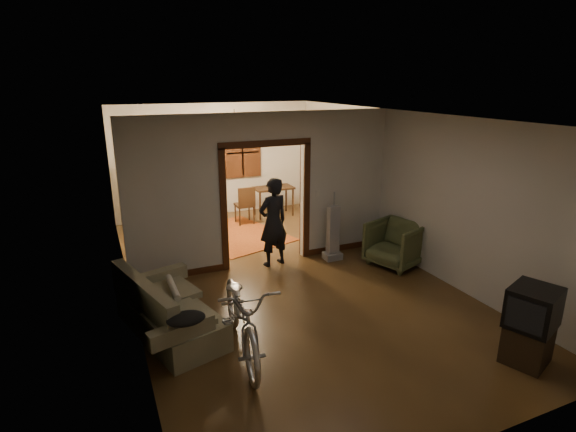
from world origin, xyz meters
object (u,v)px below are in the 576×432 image
sofa (170,305)px  locker (172,192)px  bicycle (242,314)px  armchair (395,244)px  person (273,222)px  desk (274,201)px

sofa → locker: (0.88, 4.76, 0.41)m
sofa → bicycle: bearing=-62.7°
locker → armchair: bearing=-43.9°
bicycle → person: size_ratio=1.21×
person → desk: bearing=-125.2°
bicycle → person: 2.86m
person → locker: 3.36m
person → locker: bearing=-80.7°
armchair → desk: armchair is taller
sofa → locker: 4.86m
desk → sofa: bearing=-132.3°
locker → desk: (2.48, -0.14, -0.47)m
desk → armchair: bearing=-83.6°
desk → locker: bearing=170.5°
sofa → locker: bearing=63.4°
armchair → desk: (-0.88, 3.89, -0.05)m
sofa → bicycle: size_ratio=0.91×
bicycle → desk: size_ratio=2.05×
person → sofa: bearing=24.0°
sofa → desk: (3.37, 4.62, -0.06)m
bicycle → armchair: (3.48, 1.54, -0.12)m
bicycle → armchair: size_ratio=2.22×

